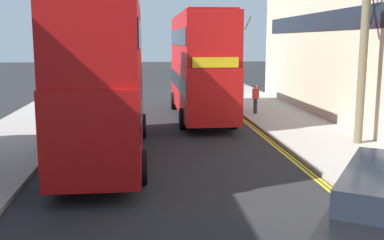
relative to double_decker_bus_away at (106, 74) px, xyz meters
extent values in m
cube|color=#9E9991|center=(8.81, 2.27, -2.96)|extent=(4.00, 80.00, 0.14)
cube|color=#9E9991|center=(-4.19, 2.27, -2.96)|extent=(4.00, 80.00, 0.14)
cube|color=yellow|center=(6.71, 0.27, -3.03)|extent=(0.10, 56.00, 0.01)
cube|color=yellow|center=(6.55, 0.27, -3.03)|extent=(0.10, 56.00, 0.01)
cube|color=#B20F0F|center=(0.00, 0.00, -1.29)|extent=(2.52, 10.80, 2.60)
cube|color=#B20F0F|center=(0.00, 0.00, 1.26)|extent=(2.47, 10.59, 2.50)
cube|color=black|center=(0.00, 0.00, -0.99)|extent=(2.55, 10.37, 0.84)
cube|color=black|center=(0.00, 0.00, 1.36)|extent=(2.54, 10.16, 0.80)
cube|color=yellow|center=(-0.01, 5.38, 0.26)|extent=(2.00, 0.06, 0.44)
cube|color=maroon|center=(0.00, 0.00, 2.56)|extent=(2.27, 9.72, 0.10)
cylinder|color=black|center=(-1.26, 3.34, -2.51)|extent=(0.30, 1.04, 1.04)
cylinder|color=black|center=(1.24, 3.35, -2.51)|extent=(0.30, 1.04, 1.04)
cylinder|color=black|center=(-1.24, -3.35, -2.51)|extent=(0.30, 1.04, 1.04)
cylinder|color=black|center=(1.26, -3.35, -2.51)|extent=(0.30, 1.04, 1.04)
cube|color=red|center=(4.39, 8.35, -1.29)|extent=(2.53, 10.81, 2.60)
cube|color=red|center=(4.39, 8.35, 1.26)|extent=(2.48, 10.59, 2.50)
cube|color=black|center=(4.39, 8.35, -0.99)|extent=(2.56, 10.38, 0.84)
cube|color=black|center=(4.39, 8.35, 1.36)|extent=(2.55, 10.16, 0.80)
cube|color=yellow|center=(4.40, 2.97, 0.26)|extent=(2.00, 0.07, 0.44)
cube|color=maroon|center=(4.39, 8.35, 2.56)|extent=(2.28, 9.73, 0.10)
cylinder|color=black|center=(5.65, 5.01, -2.51)|extent=(0.30, 1.04, 1.04)
cylinder|color=black|center=(3.15, 5.00, -2.51)|extent=(0.30, 1.04, 1.04)
cylinder|color=black|center=(5.63, 11.71, -2.51)|extent=(0.30, 1.04, 1.04)
cylinder|color=black|center=(3.13, 11.70, -2.51)|extent=(0.30, 1.04, 1.04)
cylinder|color=black|center=(5.49, -8.17, -2.69)|extent=(0.55, 0.69, 0.68)
cylinder|color=#2D2D38|center=(7.58, 8.63, -2.46)|extent=(0.22, 0.22, 0.85)
cube|color=red|center=(7.58, 8.63, -1.76)|extent=(0.34, 0.22, 0.56)
sphere|color=tan|center=(7.58, 8.63, -1.37)|extent=(0.20, 0.20, 0.20)
cylinder|color=#6B6047|center=(9.91, 24.84, -0.33)|extent=(0.33, 0.33, 5.13)
cylinder|color=#6B6047|center=(10.70, 24.93, 2.79)|extent=(0.30, 1.63, 1.19)
cylinder|color=#6B6047|center=(9.64, 25.20, 2.56)|extent=(0.83, 0.68, 0.72)
cylinder|color=#6B6047|center=(9.61, 24.24, 2.71)|extent=(1.30, 0.74, 1.03)
cylinder|color=#6B6047|center=(9.91, 0.76, 0.07)|extent=(0.32, 0.32, 5.92)
cube|color=black|center=(10.79, 4.82, 2.19)|extent=(0.04, 24.64, 1.00)
camera|label=1|loc=(1.40, -16.60, 1.19)|focal=42.97mm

